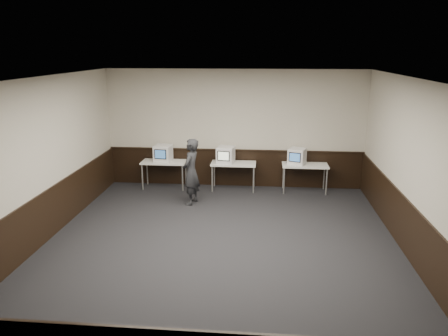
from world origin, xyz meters
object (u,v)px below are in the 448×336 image
object	(u,v)px
emac_right	(297,156)
emac_center	(226,155)
desk_right	(305,167)
emac_left	(163,153)
desk_center	(233,165)
person	(191,172)
desk_left	(164,164)

from	to	relation	value
emac_right	emac_center	bearing A→B (deg)	-159.16
desk_right	emac_right	distance (m)	0.36
desk_right	emac_center	bearing A→B (deg)	-179.89
emac_left	desk_center	bearing A→B (deg)	4.50
emac_center	person	bearing A→B (deg)	-112.69
emac_right	desk_right	bearing A→B (deg)	9.08
emac_center	person	world-z (taller)	person
emac_right	person	world-z (taller)	person
desk_center	person	xyz separation A→B (m)	(-0.95, -1.20, 0.14)
emac_center	desk_left	bearing A→B (deg)	-171.18
emac_left	person	size ratio (longest dim) A/B	0.31
desk_left	desk_right	xyz separation A→B (m)	(3.80, 0.00, 0.00)
desk_center	desk_right	size ratio (longest dim) A/B	1.00
desk_left	desk_center	distance (m)	1.90
desk_left	person	distance (m)	1.54
desk_center	emac_left	distance (m)	1.95
desk_center	emac_right	world-z (taller)	emac_right
desk_left	emac_left	bearing A→B (deg)	123.96
desk_left	emac_center	distance (m)	1.71
person	desk_center	bearing A→B (deg)	154.77
person	desk_right	bearing A→B (deg)	125.98
desk_center	desk_right	world-z (taller)	same
desk_left	desk_right	world-z (taller)	same
desk_left	emac_center	size ratio (longest dim) A/B	2.29
desk_left	desk_center	bearing A→B (deg)	0.00
desk_right	emac_left	bearing A→B (deg)	179.48
desk_left	emac_left	world-z (taller)	emac_left
desk_right	person	distance (m)	3.10
desk_left	person	bearing A→B (deg)	-51.74
desk_right	emac_center	world-z (taller)	emac_center
desk_center	emac_right	xyz separation A→B (m)	(1.68, 0.04, 0.28)
desk_left	desk_right	bearing A→B (deg)	0.00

